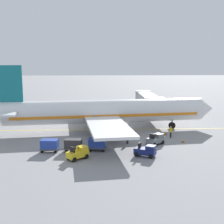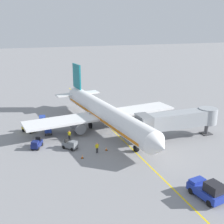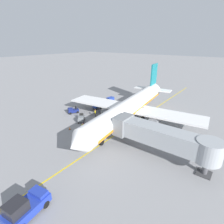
# 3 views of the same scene
# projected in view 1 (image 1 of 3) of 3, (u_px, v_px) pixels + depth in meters

# --- Properties ---
(ground_plane) EXTENTS (400.00, 400.00, 0.00)m
(ground_plane) POSITION_uv_depth(u_px,v_px,m) (114.00, 129.00, 49.25)
(ground_plane) COLOR gray
(gate_lead_in_line) EXTENTS (0.24, 80.00, 0.01)m
(gate_lead_in_line) POSITION_uv_depth(u_px,v_px,m) (114.00, 129.00, 49.25)
(gate_lead_in_line) COLOR gold
(gate_lead_in_line) RESTS_ON ground
(parked_airliner) EXTENTS (30.41, 37.34, 10.63)m
(parked_airliner) POSITION_uv_depth(u_px,v_px,m) (105.00, 112.00, 47.46)
(parked_airliner) COLOR white
(parked_airliner) RESTS_ON ground
(jet_bridge) EXTENTS (15.41, 3.50, 4.98)m
(jet_bridge) POSITION_uv_depth(u_px,v_px,m) (148.00, 101.00, 58.23)
(jet_bridge) COLOR #93999E
(jet_bridge) RESTS_ON ground
(baggage_tug_lead) EXTENTS (2.54, 2.68, 1.62)m
(baggage_tug_lead) POSITION_uv_depth(u_px,v_px,m) (78.00, 153.00, 34.14)
(baggage_tug_lead) COLOR gold
(baggage_tug_lead) RESTS_ON ground
(baggage_tug_trailing) EXTENTS (2.50, 2.70, 1.62)m
(baggage_tug_trailing) POSITION_uv_depth(u_px,v_px,m) (156.00, 139.00, 40.16)
(baggage_tug_trailing) COLOR slate
(baggage_tug_trailing) RESTS_ON ground
(baggage_tug_spare) EXTENTS (2.21, 2.77, 1.62)m
(baggage_tug_spare) POSITION_uv_depth(u_px,v_px,m) (146.00, 151.00, 35.04)
(baggage_tug_spare) COLOR navy
(baggage_tug_spare) RESTS_ON ground
(baggage_cart_front) EXTENTS (1.52, 2.96, 1.58)m
(baggage_cart_front) POSITION_uv_depth(u_px,v_px,m) (97.00, 143.00, 37.33)
(baggage_cart_front) COLOR #4C4C51
(baggage_cart_front) RESTS_ON ground
(baggage_cart_second_in_train) EXTENTS (1.52, 2.96, 1.58)m
(baggage_cart_second_in_train) POSITION_uv_depth(u_px,v_px,m) (73.00, 144.00, 37.02)
(baggage_cart_second_in_train) COLOR #4C4C51
(baggage_cart_second_in_train) RESTS_ON ground
(baggage_cart_third_in_train) EXTENTS (1.52, 2.96, 1.58)m
(baggage_cart_third_in_train) POSITION_uv_depth(u_px,v_px,m) (50.00, 145.00, 36.80)
(baggage_cart_third_in_train) COLOR #4C4C51
(baggage_cart_third_in_train) RESTS_ON ground
(ground_crew_wing_walker) EXTENTS (0.58, 0.57, 1.69)m
(ground_crew_wing_walker) POSITION_uv_depth(u_px,v_px,m) (127.00, 137.00, 40.56)
(ground_crew_wing_walker) COLOR #232328
(ground_crew_wing_walker) RESTS_ON ground
(ground_crew_loader) EXTENTS (0.72, 0.34, 1.69)m
(ground_crew_loader) POSITION_uv_depth(u_px,v_px,m) (171.00, 131.00, 43.79)
(ground_crew_loader) COLOR #232328
(ground_crew_loader) RESTS_ON ground
(safety_cone_nose_left) EXTENTS (0.36, 0.36, 0.59)m
(safety_cone_nose_left) POSITION_uv_depth(u_px,v_px,m) (166.00, 133.00, 45.53)
(safety_cone_nose_left) COLOR black
(safety_cone_nose_left) RESTS_ON ground
(safety_cone_nose_right) EXTENTS (0.36, 0.36, 0.59)m
(safety_cone_nose_right) POSITION_uv_depth(u_px,v_px,m) (183.00, 140.00, 41.33)
(safety_cone_nose_right) COLOR black
(safety_cone_nose_right) RESTS_ON ground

